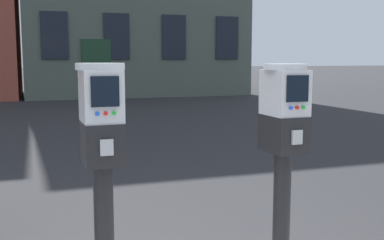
# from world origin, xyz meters

# --- Properties ---
(parking_meter_near_kerb) EXTENTS (0.22, 0.25, 1.26)m
(parking_meter_near_kerb) POSITION_xyz_m (-0.46, -0.18, 1.01)
(parking_meter_near_kerb) COLOR black
(parking_meter_near_kerb) RESTS_ON sidewalk_slab
(parking_meter_twin_adjacent) EXTENTS (0.22, 0.25, 1.25)m
(parking_meter_twin_adjacent) POSITION_xyz_m (0.46, -0.18, 1.01)
(parking_meter_twin_adjacent) COLOR black
(parking_meter_twin_adjacent) RESTS_ON sidewalk_slab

